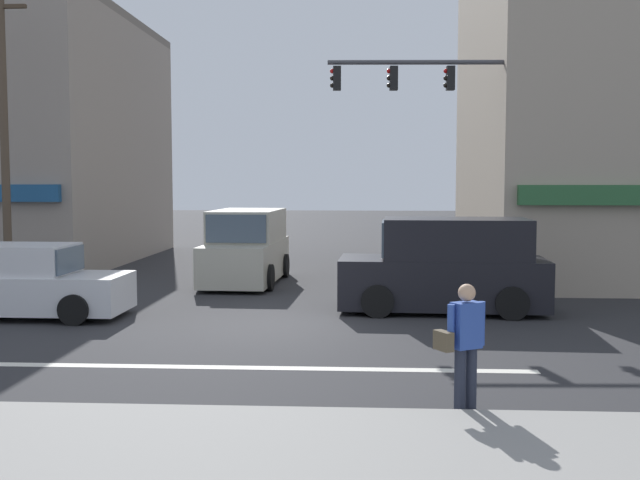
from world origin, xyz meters
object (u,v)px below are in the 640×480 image
at_px(traffic_light_mast, 464,128).
at_px(pedestrian_foreground_with_bag, 464,341).
at_px(utility_pole_near_left, 4,137).
at_px(sedan_approaching_near, 31,285).
at_px(van_waiting_far, 446,267).
at_px(utility_pole_far_right, 564,136).
at_px(van_parked_curbside, 246,248).

distance_m(traffic_light_mast, pedestrian_foreground_with_bag, 10.71).
relative_size(utility_pole_near_left, pedestrian_foreground_with_bag, 4.76).
bearing_deg(sedan_approaching_near, pedestrian_foreground_with_bag, -37.08).
distance_m(van_waiting_far, pedestrian_foreground_with_bag, 7.59).
xyz_separation_m(van_waiting_far, sedan_approaching_near, (-9.07, -1.19, -0.29)).
xyz_separation_m(traffic_light_mast, sedan_approaching_near, (-9.76, -3.70, -3.59)).
xyz_separation_m(utility_pole_far_right, traffic_light_mast, (-3.35, -3.25, 0.03)).
height_order(traffic_light_mast, van_parked_curbside, traffic_light_mast).
relative_size(utility_pole_near_left, van_parked_curbside, 1.70).
relative_size(traffic_light_mast, sedan_approaching_near, 1.50).
distance_m(sedan_approaching_near, pedestrian_foreground_with_bag, 10.59).
height_order(utility_pole_near_left, pedestrian_foreground_with_bag, utility_pole_near_left).
bearing_deg(traffic_light_mast, sedan_approaching_near, -159.22).
bearing_deg(traffic_light_mast, pedestrian_foreground_with_bag, -97.46).
xyz_separation_m(van_parked_curbside, sedan_approaching_near, (-3.83, -5.71, -0.29)).
height_order(utility_pole_far_right, sedan_approaching_near, utility_pole_far_right).
bearing_deg(van_waiting_far, sedan_approaching_near, -172.54).
bearing_deg(van_parked_curbside, van_waiting_far, -40.77).
xyz_separation_m(van_parked_curbside, van_waiting_far, (5.24, -4.52, 0.00)).
bearing_deg(sedan_approaching_near, utility_pole_near_left, 121.28).
distance_m(utility_pole_near_left, pedestrian_foreground_with_bag, 15.31).
xyz_separation_m(utility_pole_near_left, sedan_approaching_near, (2.40, -3.95, -3.41)).
relative_size(utility_pole_far_right, van_parked_curbside, 1.76).
relative_size(utility_pole_far_right, traffic_light_mast, 1.33).
xyz_separation_m(traffic_light_mast, van_parked_curbside, (-5.94, 2.00, -3.30)).
bearing_deg(pedestrian_foreground_with_bag, utility_pole_near_left, 136.38).
bearing_deg(pedestrian_foreground_with_bag, sedan_approaching_near, 142.92).
bearing_deg(sedan_approaching_near, traffic_light_mast, 20.78).
distance_m(utility_pole_far_right, traffic_light_mast, 4.67).
height_order(van_waiting_far, sedan_approaching_near, van_waiting_far).
xyz_separation_m(van_waiting_far, pedestrian_foreground_with_bag, (-0.63, -7.57, -0.05)).
bearing_deg(traffic_light_mast, van_waiting_far, -105.44).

